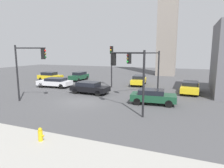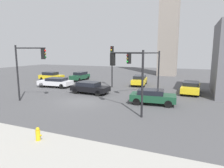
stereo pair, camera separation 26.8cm
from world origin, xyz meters
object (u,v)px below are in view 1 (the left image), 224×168
(car_3, at_px, (190,87))
(car_6, at_px, (153,96))
(traffic_light_2, at_px, (144,64))
(car_0, at_px, (139,80))
(fire_hydrant, at_px, (40,134))
(traffic_light_1, at_px, (30,62))
(car_4, at_px, (50,76))
(car_2, at_px, (79,76))
(traffic_light_0, at_px, (127,68))
(car_1, at_px, (90,87))
(car_5, at_px, (55,82))
(traffic_light_3, at_px, (111,59))

(car_3, bearing_deg, car_6, -24.30)
(traffic_light_2, height_order, car_3, traffic_light_2)
(car_0, bearing_deg, fire_hydrant, -7.82)
(traffic_light_1, xyz_separation_m, car_4, (-7.47, 11.86, -3.06))
(car_3, bearing_deg, car_2, -101.03)
(traffic_light_0, height_order, car_4, traffic_light_0)
(fire_hydrant, bearing_deg, traffic_light_0, 69.37)
(car_0, distance_m, car_3, 7.66)
(car_1, bearing_deg, car_5, 166.26)
(traffic_light_1, height_order, car_1, traffic_light_1)
(car_2, bearing_deg, car_4, -66.52)
(car_2, xyz_separation_m, car_4, (-4.54, -1.81, -0.01))
(car_0, height_order, car_1, car_0)
(car_2, xyz_separation_m, car_3, (17.35, -4.17, -0.02))
(car_3, bearing_deg, traffic_light_0, -23.80)
(traffic_light_3, relative_size, car_0, 1.25)
(fire_hydrant, bearing_deg, car_3, 66.01)
(traffic_light_0, bearing_deg, car_5, -3.24)
(traffic_light_0, relative_size, car_4, 1.22)
(traffic_light_3, distance_m, car_5, 8.30)
(traffic_light_2, bearing_deg, traffic_light_1, -19.14)
(car_3, relative_size, car_5, 0.93)
(traffic_light_3, height_order, car_5, traffic_light_3)
(traffic_light_0, height_order, car_1, traffic_light_0)
(traffic_light_1, height_order, traffic_light_3, traffic_light_3)
(traffic_light_2, height_order, traffic_light_3, traffic_light_3)
(car_1, distance_m, car_6, 7.80)
(car_3, bearing_deg, fire_hydrant, -21.49)
(traffic_light_1, bearing_deg, traffic_light_0, -23.31)
(car_3, distance_m, car_5, 17.27)
(traffic_light_1, bearing_deg, car_1, 31.00)
(car_1, distance_m, car_5, 6.60)
(car_5, bearing_deg, car_6, 159.91)
(traffic_light_0, distance_m, traffic_light_2, 5.75)
(traffic_light_1, bearing_deg, car_3, 10.28)
(traffic_light_1, relative_size, car_2, 1.35)
(car_5, bearing_deg, traffic_light_3, -163.78)
(traffic_light_0, height_order, car_3, traffic_light_0)
(traffic_light_2, bearing_deg, traffic_light_0, 39.85)
(traffic_light_2, distance_m, car_1, 6.77)
(traffic_light_0, xyz_separation_m, traffic_light_3, (-5.20, 9.76, 0.29))
(car_4, xyz_separation_m, car_5, (4.80, -4.89, -0.03))
(car_1, xyz_separation_m, car_5, (-6.32, 1.91, -0.02))
(traffic_light_1, distance_m, traffic_light_2, 11.33)
(traffic_light_0, xyz_separation_m, traffic_light_1, (-9.71, 0.04, 0.27))
(traffic_light_3, distance_m, car_4, 12.55)
(traffic_light_1, xyz_separation_m, car_6, (11.22, 3.17, -3.06))
(traffic_light_0, bearing_deg, traffic_light_3, -35.70)
(car_4, bearing_deg, car_0, 2.45)
(car_0, bearing_deg, traffic_light_0, 2.96)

